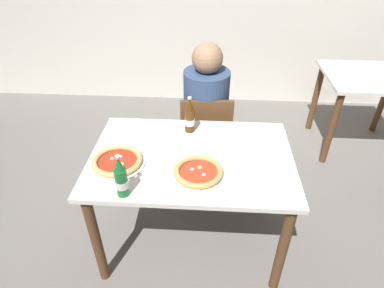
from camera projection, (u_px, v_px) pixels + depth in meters
ground_plane at (192, 237)px, 2.37m from camera, size 8.00×8.00×0.00m
dining_table_main at (191, 170)px, 2.00m from camera, size 1.20×0.80×0.75m
chair_behind_table at (206, 136)px, 2.58m from camera, size 0.42×0.42×0.85m
diner_seated at (206, 121)px, 2.56m from camera, size 0.34×0.34×1.21m
dining_table_background at (367, 92)px, 2.96m from camera, size 0.80×0.70×0.75m
pizza_margherita_near at (117, 162)px, 1.85m from camera, size 0.31×0.31×0.04m
pizza_marinara_far at (198, 172)px, 1.78m from camera, size 0.29×0.29×0.04m
beer_bottle_left at (190, 117)px, 2.09m from camera, size 0.07×0.07×0.25m
beer_bottle_center at (121, 179)px, 1.61m from camera, size 0.07×0.07×0.25m
napkin_with_cutlery at (274, 188)px, 1.70m from camera, size 0.23×0.23×0.01m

